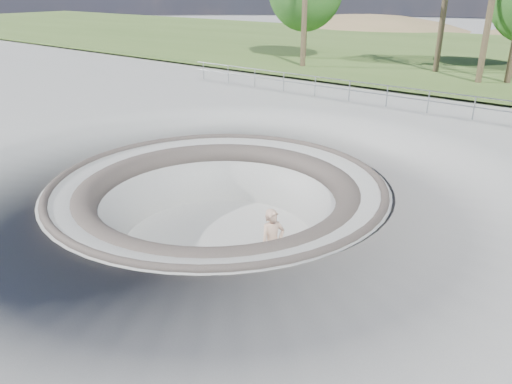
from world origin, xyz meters
TOP-DOWN VIEW (x-y plane):
  - ground at (0.00, 0.00)m, footprint 180.00×180.00m
  - skate_bowl at (0.00, 0.00)m, footprint 14.00×14.00m
  - grass_strip at (0.00, 34.00)m, footprint 180.00×36.00m
  - safety_railing at (0.00, 12.00)m, footprint 25.00×0.06m
  - skateboard at (2.70, -0.83)m, footprint 0.86×0.54m
  - skater at (2.70, -0.83)m, footprint 0.72×0.84m

SIDE VIEW (x-z plane):
  - skateboard at x=2.70m, z-range -1.87..-1.79m
  - skate_bowl at x=0.00m, z-range -3.88..0.22m
  - skater at x=2.70m, z-range -1.81..0.15m
  - ground at x=0.00m, z-range 0.00..0.00m
  - grass_strip at x=0.00m, z-range 0.16..0.28m
  - safety_railing at x=0.00m, z-range 0.18..1.20m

